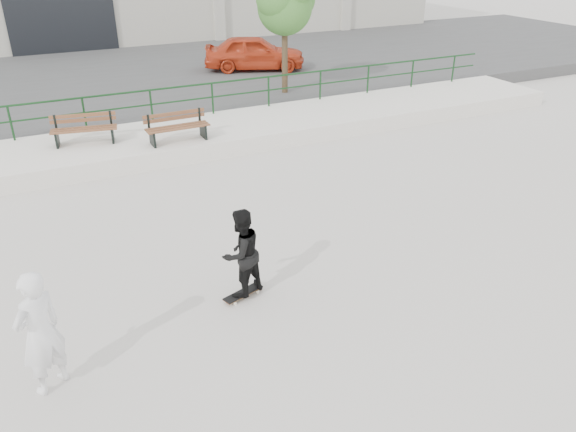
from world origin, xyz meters
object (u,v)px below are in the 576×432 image
bench_left (84,129)px  red_car (254,52)px  skateboard (243,293)px  seated_skater (40,333)px  tree (285,0)px  bench_right (177,127)px  standing_skater (241,253)px

bench_left → red_car: size_ratio=0.44×
skateboard → red_car: bearing=48.4°
bench_left → seated_skater: (-1.87, -9.10, 0.06)m
tree → red_car: size_ratio=1.01×
bench_right → bench_left: bearing=156.5°
bench_right → red_car: (5.60, 7.58, 0.31)m
red_car → seated_skater: red_car is taller
bench_left → bench_right: size_ratio=1.03×
tree → seated_skater: 15.25m
bench_right → standing_skater: bearing=-98.8°
bench_left → bench_right: bench_right is taller
red_car → skateboard: 16.27m
tree → bench_right: bearing=-145.2°
red_car → standing_skater: bearing=178.1°
bench_left → red_car: (7.99, 6.60, 0.32)m
bench_right → standing_skater: 7.33m
bench_left → tree: bearing=29.8°
tree → skateboard: bearing=-119.3°
tree → standing_skater: size_ratio=2.62×
standing_skater → bench_left: bearing=-100.8°
skateboard → standing_skater: size_ratio=0.49×
red_car → skateboard: (-6.56, -14.85, -1.15)m
bench_left → tree: (7.52, 2.60, 2.80)m
skateboard → bench_right: bearing=64.7°
red_car → skateboard: bearing=178.1°
tree → skateboard: 12.96m
bench_right → skateboard: (-0.96, -7.27, -0.83)m
bench_right → tree: size_ratio=0.42×
bench_right → skateboard: 7.38m
bench_left → tree: size_ratio=0.43×
bench_left → seated_skater: size_ratio=0.96×
red_car → seated_skater: (-9.86, -15.70, -0.26)m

